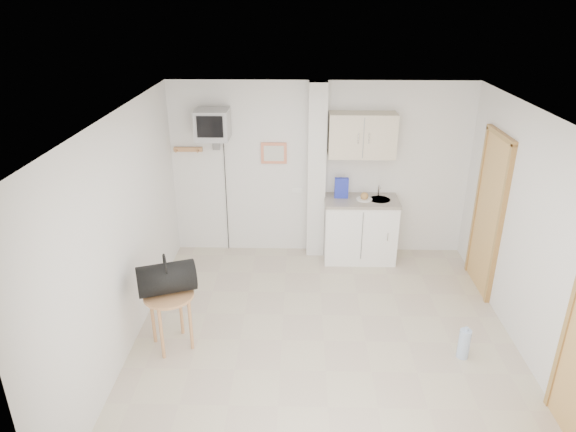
{
  "coord_description": "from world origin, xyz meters",
  "views": [
    {
      "loc": [
        -0.28,
        -4.69,
        3.54
      ],
      "look_at": [
        -0.41,
        0.6,
        1.25
      ],
      "focal_mm": 32.0,
      "sensor_mm": 36.0,
      "label": 1
    }
  ],
  "objects_px": {
    "crt_television": "(213,126)",
    "water_bottle": "(464,344)",
    "duffel_bag": "(166,278)",
    "round_table": "(170,303)"
  },
  "relations": [
    {
      "from": "round_table",
      "to": "crt_television",
      "type": "bearing_deg",
      "value": 84.63
    },
    {
      "from": "crt_television",
      "to": "duffel_bag",
      "type": "relative_size",
      "value": 3.19
    },
    {
      "from": "crt_television",
      "to": "round_table",
      "type": "relative_size",
      "value": 3.31
    },
    {
      "from": "duffel_bag",
      "to": "water_bottle",
      "type": "distance_m",
      "value": 3.2
    },
    {
      "from": "crt_television",
      "to": "water_bottle",
      "type": "relative_size",
      "value": 5.78
    },
    {
      "from": "round_table",
      "to": "water_bottle",
      "type": "bearing_deg",
      "value": -2.27
    },
    {
      "from": "crt_television",
      "to": "water_bottle",
      "type": "height_order",
      "value": "crt_television"
    },
    {
      "from": "crt_television",
      "to": "water_bottle",
      "type": "bearing_deg",
      "value": -37.77
    },
    {
      "from": "crt_television",
      "to": "duffel_bag",
      "type": "distance_m",
      "value": 2.38
    },
    {
      "from": "round_table",
      "to": "duffel_bag",
      "type": "distance_m",
      "value": 0.28
    }
  ]
}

